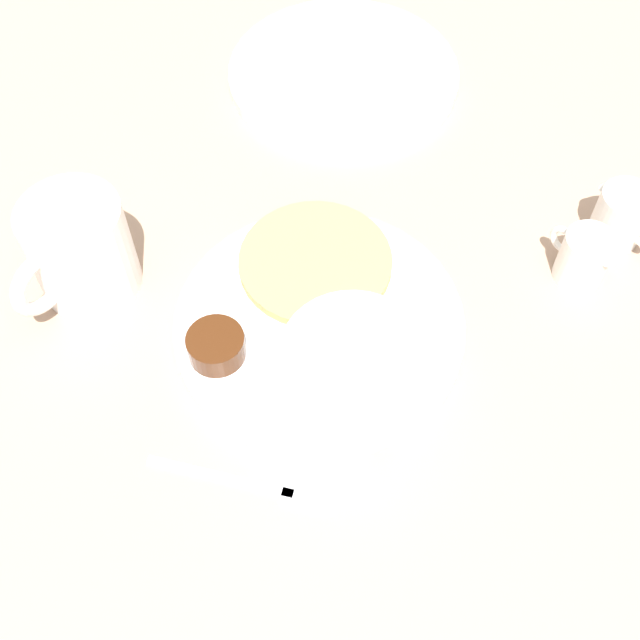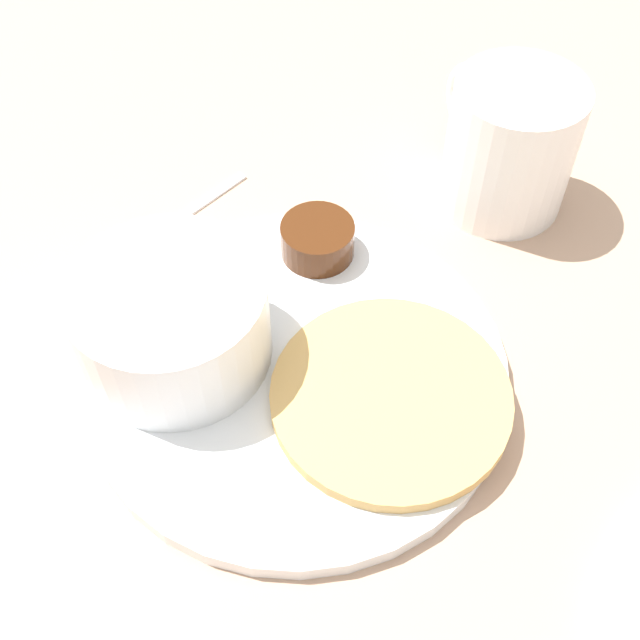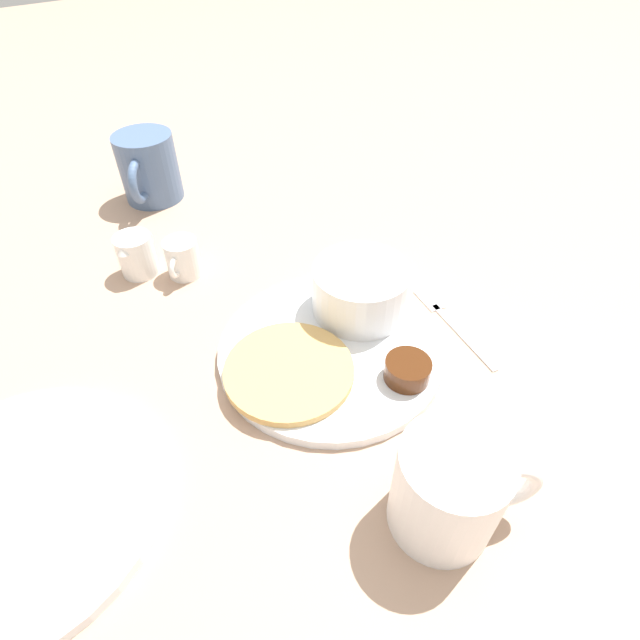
% 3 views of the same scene
% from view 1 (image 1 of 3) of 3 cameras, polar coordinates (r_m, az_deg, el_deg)
% --- Properties ---
extents(ground_plane, '(4.00, 4.00, 0.00)m').
position_cam_1_polar(ground_plane, '(0.69, -0.05, -0.56)').
color(ground_plane, tan).
extents(plate, '(0.25, 0.25, 0.01)m').
position_cam_1_polar(plate, '(0.69, -0.06, -0.29)').
color(plate, white).
rests_on(plate, ground_plane).
extents(pancake_stack, '(0.14, 0.14, 0.01)m').
position_cam_1_polar(pancake_stack, '(0.71, -0.33, 4.16)').
color(pancake_stack, tan).
rests_on(pancake_stack, plate).
extents(bowl, '(0.11, 0.11, 0.06)m').
position_cam_1_polar(bowl, '(0.62, 2.33, -3.52)').
color(bowl, white).
rests_on(bowl, plate).
extents(syrup_cup, '(0.05, 0.05, 0.02)m').
position_cam_1_polar(syrup_cup, '(0.66, -7.40, -1.84)').
color(syrup_cup, '#47230F').
rests_on(syrup_cup, plate).
extents(butter_ramekin, '(0.05, 0.05, 0.05)m').
position_cam_1_polar(butter_ramekin, '(0.62, 1.69, -5.76)').
color(butter_ramekin, white).
rests_on(butter_ramekin, plate).
extents(coffee_mug, '(0.09, 0.11, 0.09)m').
position_cam_1_polar(coffee_mug, '(0.71, -16.79, 4.72)').
color(coffee_mug, white).
rests_on(coffee_mug, ground_plane).
extents(creamer_pitcher_near, '(0.05, 0.05, 0.05)m').
position_cam_1_polar(creamer_pitcher_near, '(0.74, 18.23, 4.30)').
color(creamer_pitcher_near, white).
rests_on(creamer_pitcher_near, ground_plane).
extents(creamer_pitcher_far, '(0.05, 0.06, 0.06)m').
position_cam_1_polar(creamer_pitcher_far, '(0.78, 20.61, 6.91)').
color(creamer_pitcher_far, white).
rests_on(creamer_pitcher_far, ground_plane).
extents(fork, '(0.15, 0.04, 0.00)m').
position_cam_1_polar(fork, '(0.62, -3.86, -11.78)').
color(fork, silver).
rests_on(fork, ground_plane).
extents(far_plate, '(0.25, 0.25, 0.01)m').
position_cam_1_polar(far_plate, '(0.91, 1.68, 17.12)').
color(far_plate, white).
rests_on(far_plate, ground_plane).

